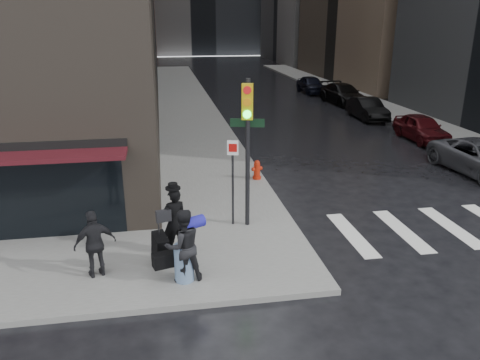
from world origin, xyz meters
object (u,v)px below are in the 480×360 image
object	(u,v)px
parked_car_3	(343,94)
parked_car_4	(311,85)
man_jeans	(183,246)
fire_hydrant	(257,171)
traffic_light	(246,134)
man_greycoat	(95,244)
parked_car_2	(367,109)
man_overcoat	(172,226)
parked_car_1	(422,128)

from	to	relation	value
parked_car_3	parked_car_4	size ratio (longest dim) A/B	1.21
man_jeans	fire_hydrant	xyz separation A→B (m)	(3.19, 6.97, -0.57)
traffic_light	parked_car_4	distance (m)	28.15
man_greycoat	parked_car_2	distance (m)	22.40
parked_car_2	parked_car_3	distance (m)	5.63
parked_car_2	man_greycoat	bearing A→B (deg)	-128.57
man_overcoat	traffic_light	world-z (taller)	traffic_light
man_jeans	traffic_light	distance (m)	3.90
fire_hydrant	parked_car_4	bearing A→B (deg)	67.14
parked_car_1	parked_car_4	bearing A→B (deg)	93.13
man_greycoat	parked_car_1	world-z (taller)	man_greycoat
parked_car_1	parked_car_4	world-z (taller)	parked_car_4
man_overcoat	man_jeans	distance (m)	1.30
fire_hydrant	parked_car_2	world-z (taller)	parked_car_2
fire_hydrant	man_greycoat	bearing A→B (deg)	-129.17
traffic_light	man_overcoat	bearing A→B (deg)	-131.79
man_jeans	parked_car_2	world-z (taller)	man_jeans
man_jeans	parked_car_1	distance (m)	17.67
man_overcoat	parked_car_4	size ratio (longest dim) A/B	0.47
parked_car_4	traffic_light	bearing A→B (deg)	-112.34
parked_car_1	parked_car_3	world-z (taller)	parked_car_3
traffic_light	parked_car_1	distance (m)	14.51
parked_car_2	parked_car_4	world-z (taller)	parked_car_4
traffic_light	parked_car_2	world-z (taller)	traffic_light
man_jeans	fire_hydrant	size ratio (longest dim) A/B	2.41
man_jeans	parked_car_3	world-z (taller)	man_jeans
man_overcoat	traffic_light	xyz separation A→B (m)	(2.21, 1.49, 1.96)
fire_hydrant	parked_car_2	xyz separation A→B (m)	(9.28, 10.66, 0.19)
man_overcoat	man_jeans	xyz separation A→B (m)	(0.22, -1.28, 0.07)
man_jeans	parked_car_2	bearing A→B (deg)	-140.51
man_greycoat	parked_car_3	world-z (taller)	man_greycoat
man_greycoat	traffic_light	size ratio (longest dim) A/B	0.39
man_overcoat	parked_car_4	distance (m)	30.31
man_jeans	man_greycoat	bearing A→B (deg)	-30.66
man_overcoat	man_greycoat	size ratio (longest dim) A/B	1.19
man_jeans	parked_car_4	world-z (taller)	man_jeans
fire_hydrant	parked_car_1	bearing A→B (deg)	27.46
traffic_light	parked_car_3	bearing A→B (deg)	75.86
man_overcoat	traffic_light	size ratio (longest dim) A/B	0.46
man_overcoat	parked_car_2	size ratio (longest dim) A/B	0.49
parked_car_4	parked_car_3	bearing A→B (deg)	-83.93
man_jeans	parked_car_1	bearing A→B (deg)	-152.31
man_overcoat	man_greycoat	bearing A→B (deg)	5.56
traffic_light	parked_car_3	distance (m)	23.37
man_jeans	parked_car_3	size ratio (longest dim) A/B	0.36
man_greycoat	parked_car_3	size ratio (longest dim) A/B	0.33
fire_hydrant	parked_car_1	size ratio (longest dim) A/B	0.19
parked_car_4	man_jeans	bearing A→B (deg)	-113.84
man_jeans	parked_car_3	distance (m)	26.65
man_jeans	parked_car_2	distance (m)	21.60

